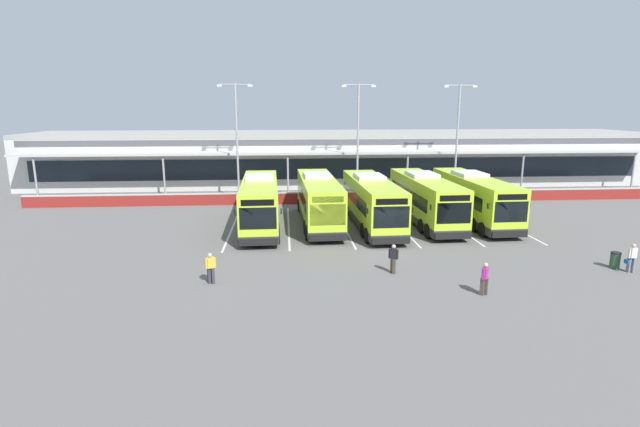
% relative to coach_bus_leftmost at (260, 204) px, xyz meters
% --- Properties ---
extents(ground_plane, '(200.00, 200.00, 0.00)m').
position_rel_coach_bus_leftmost_xyz_m(ground_plane, '(8.40, -5.87, -1.79)').
color(ground_plane, '#605E5B').
extents(terminal_building, '(70.00, 13.00, 6.00)m').
position_rel_coach_bus_leftmost_xyz_m(terminal_building, '(8.40, 21.03, 1.23)').
color(terminal_building, silver).
rests_on(terminal_building, ground).
extents(red_barrier_wall, '(60.00, 0.40, 1.10)m').
position_rel_coach_bus_leftmost_xyz_m(red_barrier_wall, '(8.40, 8.63, -1.23)').
color(red_barrier_wall, maroon).
rests_on(red_barrier_wall, ground).
extents(coach_bus_leftmost, '(3.13, 12.21, 3.78)m').
position_rel_coach_bus_leftmost_xyz_m(coach_bus_leftmost, '(0.00, 0.00, 0.00)').
color(coach_bus_leftmost, '#B7DB2D').
rests_on(coach_bus_leftmost, ground).
extents(coach_bus_left_centre, '(3.13, 12.21, 3.78)m').
position_rel_coach_bus_leftmost_xyz_m(coach_bus_left_centre, '(4.43, 0.71, 0.00)').
color(coach_bus_left_centre, '#B7DB2D').
rests_on(coach_bus_left_centre, ground).
extents(coach_bus_centre, '(3.13, 12.21, 3.78)m').
position_rel_coach_bus_leftmost_xyz_m(coach_bus_centre, '(8.35, -0.30, 0.00)').
color(coach_bus_centre, '#B7DB2D').
rests_on(coach_bus_centre, ground).
extents(coach_bus_right_centre, '(3.13, 12.21, 3.78)m').
position_rel_coach_bus_leftmost_xyz_m(coach_bus_right_centre, '(12.69, 0.55, 0.00)').
color(coach_bus_right_centre, '#B7DB2D').
rests_on(coach_bus_right_centre, ground).
extents(coach_bus_rightmost, '(3.13, 12.21, 3.78)m').
position_rel_coach_bus_leftmost_xyz_m(coach_bus_rightmost, '(16.59, 0.66, 0.00)').
color(coach_bus_rightmost, '#B7DB2D').
rests_on(coach_bus_rightmost, ground).
extents(bay_stripe_far_west, '(0.14, 13.00, 0.01)m').
position_rel_coach_bus_leftmost_xyz_m(bay_stripe_far_west, '(-2.10, 0.13, -1.78)').
color(bay_stripe_far_west, silver).
rests_on(bay_stripe_far_west, ground).
extents(bay_stripe_west, '(0.14, 13.00, 0.01)m').
position_rel_coach_bus_leftmost_xyz_m(bay_stripe_west, '(2.10, 0.13, -1.78)').
color(bay_stripe_west, silver).
rests_on(bay_stripe_west, ground).
extents(bay_stripe_mid_west, '(0.14, 13.00, 0.01)m').
position_rel_coach_bus_leftmost_xyz_m(bay_stripe_mid_west, '(6.30, 0.13, -1.78)').
color(bay_stripe_mid_west, silver).
rests_on(bay_stripe_mid_west, ground).
extents(bay_stripe_centre, '(0.14, 13.00, 0.01)m').
position_rel_coach_bus_leftmost_xyz_m(bay_stripe_centre, '(10.50, 0.13, -1.78)').
color(bay_stripe_centre, silver).
rests_on(bay_stripe_centre, ground).
extents(bay_stripe_mid_east, '(0.14, 13.00, 0.01)m').
position_rel_coach_bus_leftmost_xyz_m(bay_stripe_mid_east, '(14.70, 0.13, -1.78)').
color(bay_stripe_mid_east, silver).
rests_on(bay_stripe_mid_east, ground).
extents(bay_stripe_east, '(0.14, 13.00, 0.01)m').
position_rel_coach_bus_leftmost_xyz_m(bay_stripe_east, '(18.90, 0.13, -1.78)').
color(bay_stripe_east, silver).
rests_on(bay_stripe_east, ground).
extents(pedestrian_with_handbag, '(0.64, 0.32, 1.62)m').
position_rel_coach_bus_leftmost_xyz_m(pedestrian_with_handbag, '(20.58, -11.70, -0.93)').
color(pedestrian_with_handbag, slate).
rests_on(pedestrian_with_handbag, ground).
extents(pedestrian_in_dark_coat, '(0.52, 0.35, 1.62)m').
position_rel_coach_bus_leftmost_xyz_m(pedestrian_in_dark_coat, '(-1.98, -11.68, -0.91)').
color(pedestrian_in_dark_coat, '#33333D').
rests_on(pedestrian_in_dark_coat, ground).
extents(pedestrian_child, '(0.50, 0.41, 1.62)m').
position_rel_coach_bus_leftmost_xyz_m(pedestrian_child, '(7.64, -10.87, -0.91)').
color(pedestrian_child, '#4C4238').
rests_on(pedestrian_child, ground).
extents(pedestrian_near_bin, '(0.43, 0.46, 1.62)m').
position_rel_coach_bus_leftmost_xyz_m(pedestrian_near_bin, '(11.29, -14.21, -0.91)').
color(pedestrian_near_bin, '#4C4238').
rests_on(pedestrian_near_bin, ground).
extents(lamp_post_west, '(3.24, 0.28, 11.00)m').
position_rel_coach_bus_leftmost_xyz_m(lamp_post_west, '(-2.58, 10.92, 4.50)').
color(lamp_post_west, '#9E9EA3').
rests_on(lamp_post_west, ground).
extents(lamp_post_centre, '(3.24, 0.28, 11.00)m').
position_rel_coach_bus_leftmost_xyz_m(lamp_post_centre, '(8.95, 10.87, 4.50)').
color(lamp_post_centre, '#9E9EA3').
rests_on(lamp_post_centre, ground).
extents(lamp_post_east, '(3.24, 0.28, 11.00)m').
position_rel_coach_bus_leftmost_xyz_m(lamp_post_east, '(18.83, 11.09, 4.50)').
color(lamp_post_east, '#9E9EA3').
rests_on(lamp_post_east, ground).
extents(litter_bin, '(0.54, 0.54, 0.93)m').
position_rel_coach_bus_leftmost_xyz_m(litter_bin, '(20.20, -10.97, -1.32)').
color(litter_bin, '#2D5133').
rests_on(litter_bin, ground).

